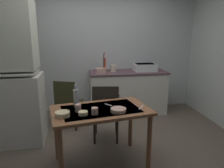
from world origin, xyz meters
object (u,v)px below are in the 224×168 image
Objects in this scene: chair_far_side at (106,111)px; chair_by_counter at (68,102)px; mixing_bowl_counter at (101,70)px; serving_bowl_wide at (62,114)px; mug_tall at (95,111)px; hutch_cabinet at (4,80)px; hand_pump at (104,63)px; sink_basin at (145,67)px; glass_bottle at (76,98)px; dining_table at (101,117)px.

chair_by_counter is at bearing 135.94° from chair_far_side.
mixing_bowl_counter is 1.17m from chair_far_side.
mug_tall reaches higher than serving_bowl_wide.
hutch_cabinet reaches higher than serving_bowl_wide.
hand_pump is at bearing 80.10° from mug_tall.
sink_basin is 1.55m from chair_far_side.
chair_by_counter is (-0.62, -0.52, -0.45)m from mixing_bowl_counter.
sink_basin is 1.54× the size of glass_bottle.
hutch_cabinet is 2.31× the size of chair_far_side.
dining_table is at bearing -68.17° from chair_by_counter.
sink_basin reaches higher than mug_tall.
hutch_cabinet is 5.34× the size of hand_pump.
chair_by_counter is at bearing 90.83° from serving_bowl_wide.
hand_pump reaches higher than chair_far_side.
dining_table is 0.61m from chair_far_side.
chair_far_side is 0.71m from glass_bottle.
hand_pump reaches higher than mug_tall.
hutch_cabinet is at bearing -156.42° from chair_by_counter.
hutch_cabinet reaches higher than chair_far_side.
glass_bottle reaches higher than serving_bowl_wide.
sink_basin is 2.05m from dining_table.
dining_table is (1.32, -0.77, -0.34)m from hutch_cabinet.
mug_tall reaches higher than dining_table.
sink_basin is (2.40, 0.95, -0.02)m from hutch_cabinet.
mug_tall is (-0.25, -1.83, -0.14)m from mixing_bowl_counter.
chair_far_side is 0.82m from chair_by_counter.
hutch_cabinet is 2.58m from sink_basin.
dining_table is at bearing -122.12° from sink_basin.
hand_pump is at bearing 71.51° from glass_bottle.
glass_bottle is (0.15, 0.31, 0.09)m from serving_bowl_wide.
hand_pump is at bearing 81.86° from dining_table.
hand_pump is at bearing 84.16° from chair_far_side.
glass_bottle reaches higher than chair_far_side.
chair_by_counter is at bearing 111.83° from dining_table.
hutch_cabinet reaches higher than mug_tall.
mixing_bowl_counter is 2.87× the size of mug_tall.
sink_basin is at bearing 49.11° from glass_bottle.
mixing_bowl_counter is 0.18× the size of dining_table.
hutch_cabinet is 7.28× the size of glass_bottle.
mug_tall is 0.37m from glass_bottle.
hutch_cabinet is at bearing -148.91° from mixing_bowl_counter.
sink_basin is at bearing -3.14° from hand_pump.
glass_bottle is (-1.37, -1.58, -0.10)m from sink_basin.
hand_pump is at bearing 32.22° from hutch_cabinet.
mixing_bowl_counter is 1.60m from glass_bottle.
sink_basin is at bearing 3.14° from mixing_bowl_counter.
chair_far_side is at bearing -95.84° from hand_pump.
mixing_bowl_counter is 1.39× the size of serving_bowl_wide.
glass_bottle is (0.17, -1.01, 0.39)m from chair_by_counter.
sink_basin reaches higher than chair_far_side.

